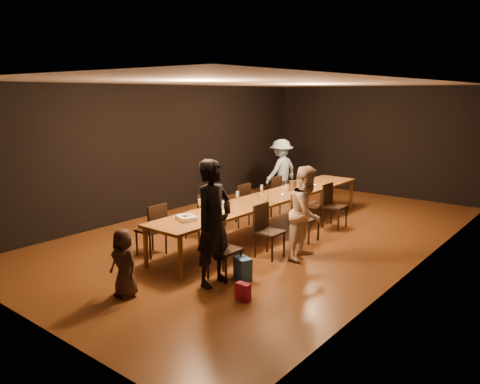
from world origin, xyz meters
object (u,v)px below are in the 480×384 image
Objects in this scene: table at (270,199)px; plate_stack at (218,205)px; chair_left_1 at (198,216)px; birthday_cake at (186,218)px; chair_right_3 at (335,206)px; chair_left_3 at (270,195)px; chair_right_2 at (306,217)px; woman_birthday at (214,223)px; champagne_bottle at (214,199)px; child at (124,263)px; woman_tan at (307,213)px; chair_right_0 at (224,249)px; ice_bucket at (293,185)px; chair_left_0 at (151,229)px; man_blue at (281,170)px; chair_right_1 at (270,231)px; chair_left_2 at (237,204)px.

plate_stack is (-0.17, -1.38, 0.11)m from table.
chair_left_1 is 2.34× the size of birthday_cake.
chair_left_3 is (-1.70, 0.00, 0.00)m from chair_right_3.
chair_right_3 is 1.00× the size of chair_left_3.
chair_right_2 reaches higher than plate_stack.
chair_left_3 reaches higher than table.
champagne_bottle is (-1.16, 1.30, -0.03)m from woman_birthday.
table is 3.78m from child.
chair_left_1 is at bearing -35.31° from chair_right_3.
woman_tan is 4.04× the size of birthday_cake.
chair_right_3 reaches higher than table.
woman_tan is at bearing -80.09° from chair_left_1.
woman_tan reaches higher than chair_left_1.
chair_right_0 is 1.00× the size of chair_left_1.
ice_bucket is (-1.36, 1.69, 0.05)m from woman_tan.
chair_left_1 reaches higher than table.
chair_right_2 is at bearing -35.31° from chair_left_0.
man_blue is at bearing 127.79° from birthday_cake.
table is 0.89m from ice_bucket.
chair_left_3 is at bearing 23.24° from woman_birthday.
chair_right_1 is at bearing -67.49° from ice_bucket.
chair_right_2 and chair_left_2 have the same top height.
woman_tan is (2.20, 0.38, 0.34)m from chair_left_1.
chair_right_0 reaches higher than birthday_cake.
chair_left_2 is 0.58× the size of woman_tan.
chair_left_2 is (-1.70, 2.40, 0.00)m from chair_right_0.
woman_tan reaches higher than table.
chair_left_0 is 2.34× the size of birthday_cake.
woman_birthday is 5.73m from man_blue.
chair_right_3 and chair_left_2 have the same top height.
chair_left_0 is 0.50× the size of woman_birthday.
chair_left_1 is at bearing 110.39° from child.
ice_bucket is (-0.86, 2.08, 0.39)m from chair_right_1.
child reaches higher than plate_stack.
chair_left_1 is at bearing 163.86° from champagne_bottle.
child reaches higher than ice_bucket.
chair_left_1 is 0.74m from champagne_bottle.
chair_right_0 is 2.08m from chair_left_1.
chair_left_0 is at bearing -104.38° from ice_bucket.
man_blue is at bearing 106.54° from champagne_bottle.
chair_left_3 is at bearing 158.88° from ice_bucket.
child reaches higher than chair_right_3.
man_blue is at bearing 9.10° from chair_left_1.
plate_stack is at bearing -33.67° from chair_left_0.
chair_right_2 and chair_right_3 have the same top height.
chair_right_2 is at bearing -0.27° from woman_birthday.
ice_bucket is (0.04, 3.20, 0.06)m from birthday_cake.
child is 4.38× the size of plate_stack.
chair_right_0 is at bearing 62.54° from child.
plate_stack is at bearing -7.74° from champagne_bottle.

